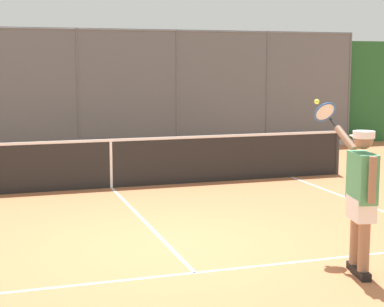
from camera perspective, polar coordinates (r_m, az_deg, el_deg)
name	(u,v)px	position (r m, az deg, el deg)	size (l,w,h in m)	color
ground_plane	(168,245)	(8.48, -2.23, -8.31)	(60.00, 60.00, 0.00)	#B76B42
court_line_markings	(202,280)	(7.15, 0.93, -11.44)	(7.81, 9.64, 0.01)	white
fence_backdrop	(75,96)	(17.37, -10.58, 5.14)	(19.17, 1.37, 3.32)	#565B60
tennis_net	(111,163)	(12.29, -7.37, -0.84)	(10.04, 0.09, 1.07)	#2D2D2D
tennis_player	(361,191)	(7.35, 15.05, -3.30)	(0.31, 1.41, 1.96)	black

